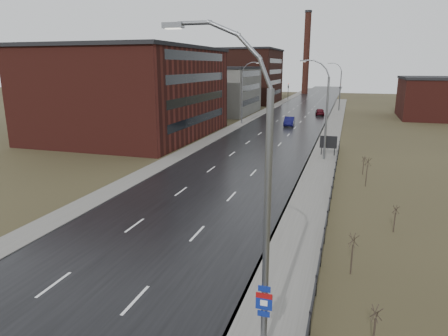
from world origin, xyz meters
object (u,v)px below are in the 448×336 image
Objects in this scene: streetlight_main at (258,207)px; car_far at (320,112)px; car_near at (289,122)px; billboard at (328,143)px.

streetlight_main is 78.40m from car_far.
car_near is 18.50m from car_far.
billboard is 25.28m from car_near.
billboard is 0.55× the size of car_far.
streetlight_main reaches higher than car_near.
car_far is (-3.41, 78.15, -5.28)m from streetlight_main.
billboard is 42.15m from car_far.
car_near is 1.08× the size of car_far.
billboard reaches higher than car_far.
streetlight_main is at bearing -86.41° from car_near.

